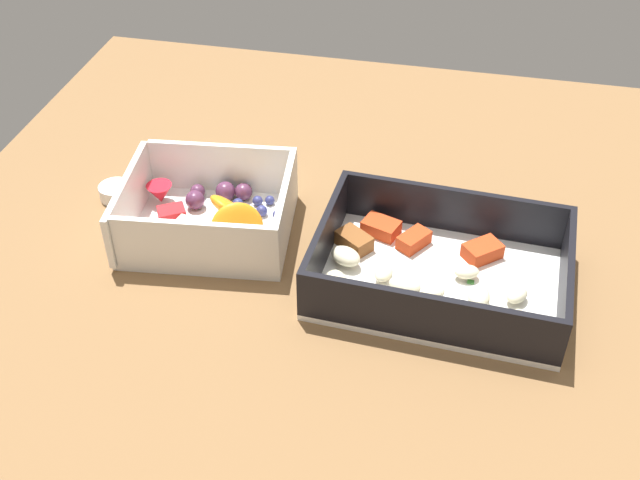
{
  "coord_description": "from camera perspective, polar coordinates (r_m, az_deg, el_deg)",
  "views": [
    {
      "loc": [
        10.31,
        -54.63,
        49.71
      ],
      "look_at": [
        -1.57,
        -0.19,
        4.0
      ],
      "focal_mm": 44.17,
      "sensor_mm": 36.0,
      "label": 1
    }
  ],
  "objects": [
    {
      "name": "table_surface",
      "position": [
        0.74,
        1.23,
        -1.87
      ],
      "size": [
        80.0,
        80.0,
        2.0
      ],
      "primitive_type": "cube",
      "color": "brown",
      "rests_on": "ground"
    },
    {
      "name": "fruit_bowl",
      "position": [
        0.76,
        -7.97,
        1.9
      ],
      "size": [
        16.85,
        14.75,
        5.94
      ],
      "rotation": [
        0.0,
        0.0,
        0.11
      ],
      "color": "white",
      "rests_on": "table_surface"
    },
    {
      "name": "pasta_container",
      "position": [
        0.7,
        8.32,
        -2.17
      ],
      "size": [
        22.59,
        16.65,
        5.27
      ],
      "rotation": [
        0.0,
        0.0,
        -0.06
      ],
      "color": "white",
      "rests_on": "table_surface"
    },
    {
      "name": "paper_cup_liner",
      "position": [
        0.83,
        -14.59,
        3.4
      ],
      "size": [
        3.27,
        3.27,
        1.46
      ],
      "primitive_type": "cylinder",
      "color": "white",
      "rests_on": "table_surface"
    }
  ]
}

